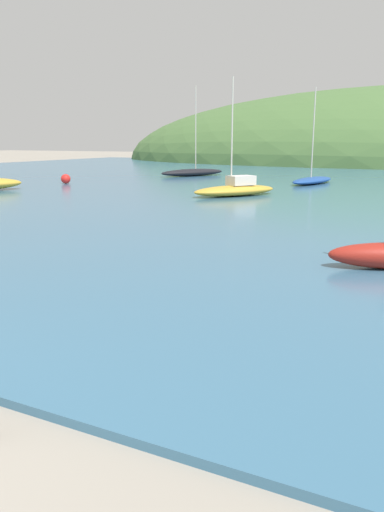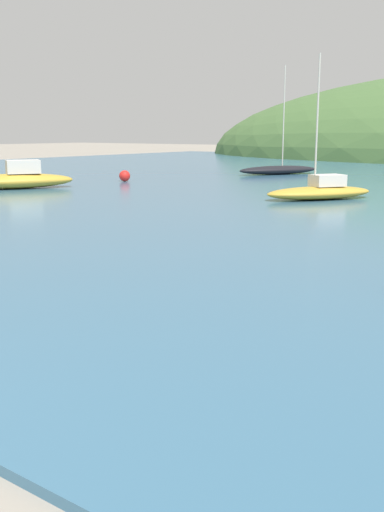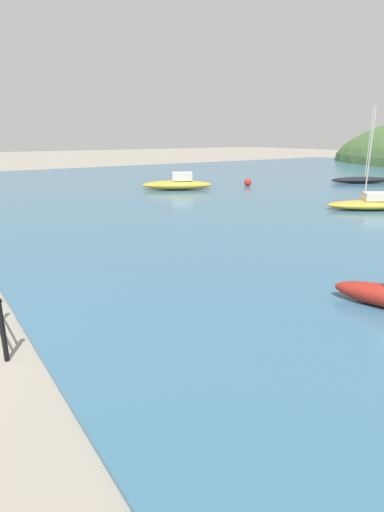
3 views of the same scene
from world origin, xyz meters
TOP-DOWN VIEW (x-y plane):
  - boat_green_fishing at (-3.39, 20.26)m, footprint 3.55×4.35m
  - boat_blue_hull at (-10.91, 31.07)m, footprint 3.66×5.10m
  - boat_nearest_quay at (-15.98, 16.29)m, footprint 4.02×5.18m
  - mooring_buoy at (-14.73, 21.96)m, footprint 0.55×0.55m

SIDE VIEW (x-z plane):
  - boat_blue_hull at x=-10.91m, z-range -2.71..3.46m
  - mooring_buoy at x=-14.73m, z-range 0.10..0.65m
  - boat_green_fishing at x=-3.39m, z-range -2.18..3.00m
  - boat_nearest_quay at x=-15.98m, z-range -0.12..1.12m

